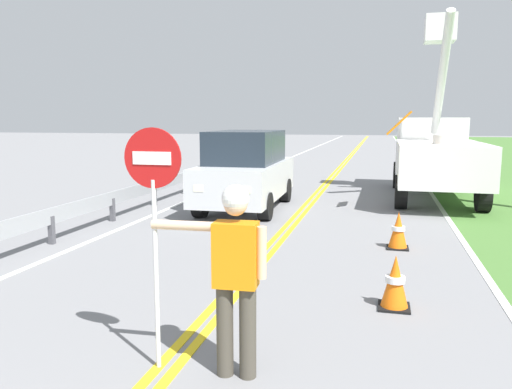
% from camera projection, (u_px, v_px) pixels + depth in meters
% --- Properties ---
extents(centerline_yellow_left, '(0.11, 110.00, 0.01)m').
position_uv_depth(centerline_yellow_left, '(326.00, 181.00, 19.62)').
color(centerline_yellow_left, yellow).
rests_on(centerline_yellow_left, ground).
extents(centerline_yellow_right, '(0.11, 110.00, 0.01)m').
position_uv_depth(centerline_yellow_right, '(331.00, 181.00, 19.57)').
color(centerline_yellow_right, yellow).
rests_on(centerline_yellow_right, ground).
extents(edge_line_right, '(0.12, 110.00, 0.01)m').
position_uv_depth(edge_line_right, '(425.00, 184.00, 18.74)').
color(edge_line_right, silver).
rests_on(edge_line_right, ground).
extents(edge_line_left, '(0.12, 110.00, 0.01)m').
position_uv_depth(edge_line_left, '(240.00, 179.00, 20.46)').
color(edge_line_left, silver).
rests_on(edge_line_left, ground).
extents(flagger_worker, '(1.09, 0.26, 1.83)m').
position_uv_depth(flagger_worker, '(235.00, 269.00, 4.59)').
color(flagger_worker, '#474238').
rests_on(flagger_worker, ground).
extents(stop_sign_paddle, '(0.56, 0.04, 2.33)m').
position_uv_depth(stop_sign_paddle, '(154.00, 195.00, 4.64)').
color(stop_sign_paddle, silver).
rests_on(stop_sign_paddle, ground).
extents(utility_bucket_truck, '(2.73, 6.83, 5.56)m').
position_uv_depth(utility_bucket_truck, '(435.00, 151.00, 15.61)').
color(utility_bucket_truck, white).
rests_on(utility_bucket_truck, ground).
extents(oncoming_suv_nearest, '(1.99, 4.64, 2.10)m').
position_uv_depth(oncoming_suv_nearest, '(246.00, 170.00, 13.44)').
color(oncoming_suv_nearest, silver).
rests_on(oncoming_suv_nearest, ground).
extents(traffic_cone_lead, '(0.40, 0.40, 0.70)m').
position_uv_depth(traffic_cone_lead, '(395.00, 283.00, 6.39)').
color(traffic_cone_lead, orange).
rests_on(traffic_cone_lead, ground).
extents(traffic_cone_mid, '(0.40, 0.40, 0.70)m').
position_uv_depth(traffic_cone_mid, '(398.00, 231.00, 9.37)').
color(traffic_cone_mid, orange).
rests_on(traffic_cone_mid, ground).
extents(guardrail_left_shoulder, '(0.10, 32.00, 0.71)m').
position_uv_depth(guardrail_left_shoulder, '(197.00, 174.00, 17.36)').
color(guardrail_left_shoulder, '#9EA0A3').
rests_on(guardrail_left_shoulder, ground).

